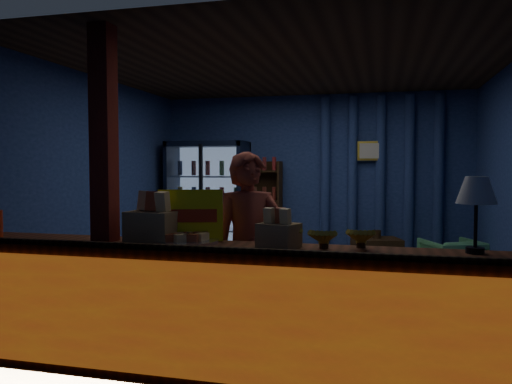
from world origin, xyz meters
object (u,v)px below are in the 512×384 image
at_px(shopkeeper, 249,251).
at_px(green_chair, 452,263).
at_px(table_lamp, 476,193).
at_px(pastry_tray, 187,240).

bearing_deg(shopkeeper, green_chair, 30.48).
height_order(shopkeeper, table_lamp, shopkeeper).
bearing_deg(table_lamp, shopkeeper, 166.07).
bearing_deg(table_lamp, green_chair, 85.00).
height_order(shopkeeper, pastry_tray, shopkeeper).
relative_size(green_chair, pastry_tray, 1.36).
xyz_separation_m(green_chair, pastry_tray, (-2.31, -3.22, 0.67)).
height_order(shopkeeper, green_chair, shopkeeper).
distance_m(green_chair, table_lamp, 3.34).
bearing_deg(shopkeeper, table_lamp, -38.11).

